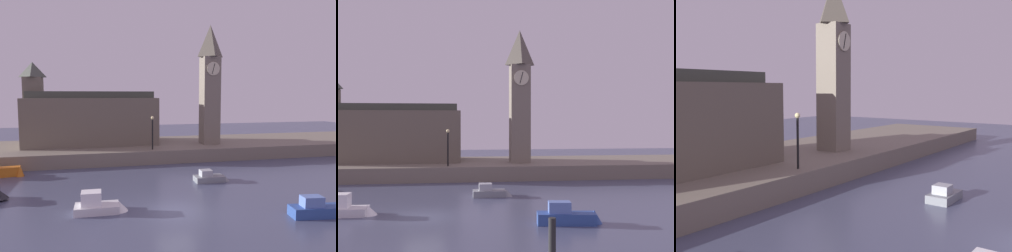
{
  "view_description": "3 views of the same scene",
  "coord_description": "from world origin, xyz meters",
  "views": [
    {
      "loc": [
        -4.99,
        -19.53,
        7.6
      ],
      "look_at": [
        3.28,
        16.72,
        3.96
      ],
      "focal_mm": 34.0,
      "sensor_mm": 36.0,
      "label": 1
    },
    {
      "loc": [
        2.1,
        -25.44,
        5.99
      ],
      "look_at": [
        7.4,
        17.8,
        5.54
      ],
      "focal_mm": 42.63,
      "sensor_mm": 36.0,
      "label": 2
    },
    {
      "loc": [
        -18.07,
        -2.52,
        6.86
      ],
      "look_at": [
        6.4,
        15.24,
        3.96
      ],
      "focal_mm": 42.28,
      "sensor_mm": 36.0,
      "label": 3
    }
  ],
  "objects": [
    {
      "name": "clock_tower",
      "position": [
        8.99,
        18.22,
        9.11
      ],
      "size": [
        2.33,
        2.38,
        14.65
      ],
      "color": "slate",
      "rests_on": "far_embankment"
    },
    {
      "name": "mooring_post_right",
      "position": [
        5.88,
        -9.87,
        1.07
      ],
      "size": [
        0.3,
        0.3,
        2.15
      ],
      "primitive_type": "cylinder",
      "color": "#282828",
      "rests_on": "ground"
    },
    {
      "name": "parliament_hall",
      "position": [
        -5.81,
        21.31,
        4.73
      ],
      "size": [
        15.82,
        6.99,
        10.0
      ],
      "color": "#6B6051",
      "rests_on": "far_embankment"
    },
    {
      "name": "ground_plane",
      "position": [
        0.0,
        0.0,
        0.0
      ],
      "size": [
        120.0,
        120.0,
        0.0
      ],
      "primitive_type": "plane",
      "color": "#474C66"
    },
    {
      "name": "boat_tour_blue",
      "position": [
        8.73,
        -2.78,
        0.45
      ],
      "size": [
        4.01,
        1.55,
        1.39
      ],
      "color": "#2D4C93",
      "rests_on": "ground"
    },
    {
      "name": "boat_ferry_white",
      "position": [
        -4.74,
        0.99,
        0.45
      ],
      "size": [
        3.52,
        1.54,
        1.48
      ],
      "color": "silver",
      "rests_on": "ground"
    },
    {
      "name": "boat_cruiser_grey",
      "position": [
        4.98,
        6.39,
        0.34
      ],
      "size": [
        3.22,
        1.38,
        1.1
      ],
      "color": "gray",
      "rests_on": "ground"
    },
    {
      "name": "streetlamp",
      "position": [
        1.16,
        15.23,
        3.85
      ],
      "size": [
        0.36,
        0.36,
        3.75
      ],
      "color": "black",
      "rests_on": "far_embankment"
    },
    {
      "name": "far_embankment",
      "position": [
        0.0,
        20.0,
        0.75
      ],
      "size": [
        70.0,
        12.0,
        1.5
      ],
      "primitive_type": "cube",
      "color": "slate",
      "rests_on": "ground"
    }
  ]
}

